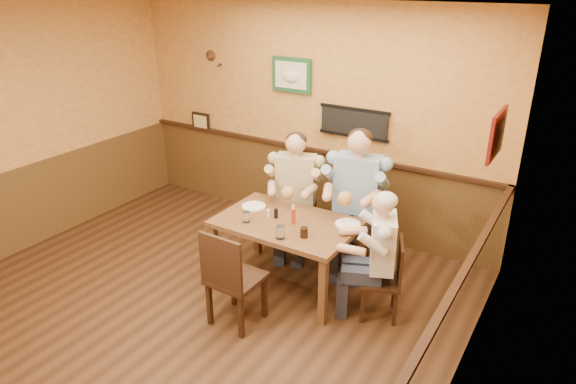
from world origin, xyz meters
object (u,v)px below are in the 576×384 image
at_px(dining_table, 286,229).
at_px(hot_sauce_bottle, 293,215).
at_px(chair_back_left, 296,214).
at_px(diner_white_elder, 381,263).
at_px(diner_blue_polo, 357,206).
at_px(salt_shaker, 268,213).
at_px(chair_right_end, 380,278).
at_px(cola_tumbler, 304,232).
at_px(pepper_shaker, 276,213).
at_px(diner_tan_shirt, 296,199).
at_px(water_glass_left, 246,217).
at_px(water_glass_mid, 280,232).
at_px(chair_back_right, 356,223).
at_px(chair_near_side, 236,276).

distance_m(dining_table, hot_sauce_bottle, 0.20).
xyz_separation_m(dining_table, chair_back_left, (-0.32, 0.72, -0.20)).
bearing_deg(dining_table, diner_white_elder, 1.13).
relative_size(diner_blue_polo, salt_shaker, 18.13).
xyz_separation_m(chair_right_end, cola_tumbler, (-0.71, -0.22, 0.39)).
xyz_separation_m(dining_table, salt_shaker, (-0.22, -0.01, 0.13)).
height_order(dining_table, chair_back_left, chair_back_left).
bearing_deg(salt_shaker, pepper_shaker, 12.06).
distance_m(chair_right_end, pepper_shaker, 1.23).
distance_m(dining_table, pepper_shaker, 0.19).
relative_size(diner_blue_polo, hot_sauce_bottle, 7.81).
relative_size(dining_table, hot_sauce_bottle, 7.67).
bearing_deg(diner_blue_polo, diner_tan_shirt, 175.91).
xyz_separation_m(chair_right_end, diner_white_elder, (0.00, 0.00, 0.17)).
height_order(diner_tan_shirt, cola_tumbler, diner_tan_shirt).
distance_m(chair_back_left, chair_right_end, 1.52).
height_order(water_glass_left, salt_shaker, water_glass_left).
relative_size(diner_white_elder, water_glass_mid, 8.99).
relative_size(water_glass_left, hot_sauce_bottle, 0.61).
xyz_separation_m(chair_right_end, pepper_shaker, (-1.16, -0.01, 0.40)).
bearing_deg(diner_blue_polo, chair_back_right, 0.00).
xyz_separation_m(chair_back_left, water_glass_left, (-0.02, -0.94, 0.35)).
distance_m(diner_tan_shirt, hot_sauce_bottle, 0.85).
bearing_deg(diner_white_elder, salt_shaker, -111.29).
relative_size(water_glass_left, pepper_shaker, 1.11).
relative_size(water_glass_left, cola_tumbler, 1.12).
height_order(chair_near_side, cola_tumbler, chair_near_side).
bearing_deg(chair_near_side, diner_blue_polo, -107.00).
bearing_deg(chair_near_side, diner_white_elder, -143.95).
distance_m(water_glass_left, hot_sauce_bottle, 0.47).
height_order(chair_near_side, water_glass_mid, chair_near_side).
relative_size(chair_right_end, diner_blue_polo, 0.57).
relative_size(dining_table, cola_tumbler, 14.08).
bearing_deg(diner_tan_shirt, chair_near_side, -99.70).
distance_m(dining_table, chair_back_left, 0.81).
bearing_deg(salt_shaker, diner_blue_polo, 51.31).
xyz_separation_m(chair_back_right, hot_sauce_bottle, (-0.33, -0.79, 0.34)).
bearing_deg(water_glass_left, chair_back_left, 88.86).
height_order(chair_back_right, water_glass_left, chair_back_right).
distance_m(chair_back_left, chair_near_side, 1.50).
bearing_deg(water_glass_left, chair_back_right, 53.31).
relative_size(dining_table, diner_blue_polo, 0.98).
distance_m(water_glass_mid, cola_tumbler, 0.23).
height_order(chair_back_left, chair_right_end, chair_back_left).
distance_m(diner_blue_polo, salt_shaker, 1.02).
bearing_deg(chair_back_left, chair_back_right, -13.88).
height_order(chair_right_end, cola_tumbler, cola_tumbler).
bearing_deg(cola_tumbler, diner_tan_shirt, 124.74).
height_order(chair_back_left, pepper_shaker, chair_back_left).
relative_size(diner_tan_shirt, cola_tumbler, 13.12).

